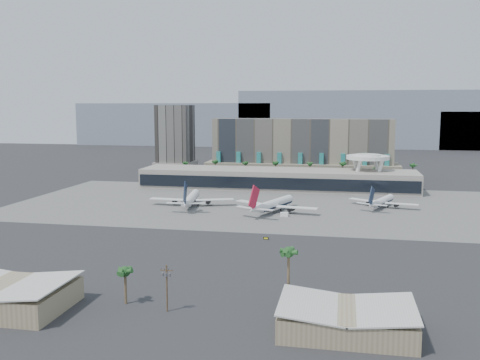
% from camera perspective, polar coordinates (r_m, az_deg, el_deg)
% --- Properties ---
extents(ground, '(900.00, 900.00, 0.00)m').
position_cam_1_polar(ground, '(227.65, 0.53, -5.06)').
color(ground, '#232326').
rests_on(ground, ground).
extents(apron_pad, '(260.00, 130.00, 0.06)m').
position_cam_1_polar(apron_pad, '(280.79, 2.57, -2.59)').
color(apron_pad, '#5B5B59').
rests_on(apron_pad, ground).
extents(mountain_ridge, '(680.00, 60.00, 70.00)m').
position_cam_1_polar(mountain_ridge, '(688.61, 10.04, 5.99)').
color(mountain_ridge, gray).
rests_on(mountain_ridge, ground).
extents(hotel, '(140.00, 30.00, 42.00)m').
position_cam_1_polar(hotel, '(395.24, 6.58, 2.86)').
color(hotel, gray).
rests_on(hotel, ground).
extents(office_tower, '(30.00, 30.00, 52.00)m').
position_cam_1_polar(office_tower, '(440.44, -6.92, 4.16)').
color(office_tower, black).
rests_on(office_tower, ground).
extents(terminal, '(170.00, 32.50, 14.50)m').
position_cam_1_polar(terminal, '(333.46, 3.97, 0.19)').
color(terminal, '#9D968A').
rests_on(terminal, ground).
extents(saucer_structure, '(26.00, 26.00, 21.89)m').
position_cam_1_polar(saucer_structure, '(336.06, 13.47, 2.10)').
color(saucer_structure, white).
rests_on(saucer_structure, ground).
extents(palm_row, '(157.80, 2.80, 13.10)m').
position_cam_1_polar(palm_row, '(366.94, 5.74, 1.50)').
color(palm_row, brown).
rests_on(palm_row, ground).
extents(hangar_right, '(30.55, 20.60, 6.89)m').
position_cam_1_polar(hangar_right, '(127.55, 11.29, -14.39)').
color(hangar_right, gray).
rests_on(hangar_right, ground).
extents(utility_pole, '(3.20, 0.85, 12.00)m').
position_cam_1_polar(utility_pole, '(136.45, -7.83, -10.93)').
color(utility_pole, '#4C3826').
rests_on(utility_pole, ground).
extents(airliner_left, '(43.72, 45.27, 15.67)m').
position_cam_1_polar(airliner_left, '(276.10, -5.23, -1.97)').
color(airliner_left, white).
rests_on(airliner_left, ground).
extents(airliner_centre, '(42.13, 43.51, 15.74)m').
position_cam_1_polar(airliner_centre, '(259.72, 3.61, -2.57)').
color(airliner_centre, white).
rests_on(airliner_centre, ground).
extents(airliner_right, '(34.06, 35.12, 12.84)m').
position_cam_1_polar(airliner_right, '(280.66, 14.90, -2.19)').
color(airliner_right, white).
rests_on(airliner_right, ground).
extents(service_vehicle_a, '(5.44, 3.29, 2.49)m').
position_cam_1_polar(service_vehicle_a, '(275.92, -5.76, -2.55)').
color(service_vehicle_a, silver).
rests_on(service_vehicle_a, ground).
extents(service_vehicle_b, '(3.68, 2.16, 1.87)m').
position_cam_1_polar(service_vehicle_b, '(250.40, 4.75, -3.68)').
color(service_vehicle_b, white).
rests_on(service_vehicle_b, ground).
extents(taxiway_sign, '(2.11, 0.40, 0.96)m').
position_cam_1_polar(taxiway_sign, '(207.38, 2.78, -6.23)').
color(taxiway_sign, black).
rests_on(taxiway_sign, ground).
extents(near_palm_a, '(6.00, 6.00, 10.04)m').
position_cam_1_polar(near_palm_a, '(143.40, -12.15, -10.05)').
color(near_palm_a, brown).
rests_on(near_palm_a, ground).
extents(near_palm_b, '(6.00, 6.00, 15.78)m').
position_cam_1_polar(near_palm_b, '(137.14, 5.21, -8.29)').
color(near_palm_b, brown).
rests_on(near_palm_b, ground).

